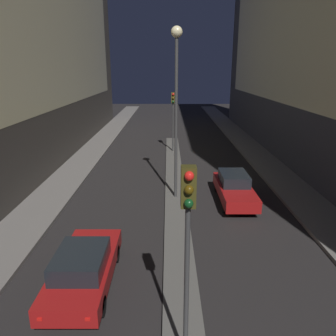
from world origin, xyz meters
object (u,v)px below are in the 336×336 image
(traffic_light_mid, at_px, (173,109))
(street_lamp, at_px, (176,82))
(traffic_light_near, at_px, (187,227))
(car_left_lane, at_px, (83,268))
(car_right_lane, at_px, (234,188))

(traffic_light_mid, bearing_deg, street_lamp, -90.00)
(traffic_light_near, relative_size, traffic_light_mid, 1.00)
(traffic_light_near, distance_m, street_lamp, 11.18)
(traffic_light_mid, xyz_separation_m, street_lamp, (0.00, -10.64, 2.61))
(traffic_light_mid, bearing_deg, car_left_lane, -99.95)
(car_right_lane, bearing_deg, traffic_light_near, -107.05)
(car_left_lane, xyz_separation_m, car_right_lane, (6.48, 7.53, 0.02))
(car_left_lane, bearing_deg, traffic_light_near, -43.14)
(traffic_light_mid, xyz_separation_m, car_right_lane, (3.24, -10.95, -3.04))
(street_lamp, bearing_deg, car_left_lane, -112.46)
(street_lamp, distance_m, car_right_lane, 6.51)
(traffic_light_mid, distance_m, car_right_lane, 11.82)
(car_left_lane, bearing_deg, car_right_lane, 49.28)
(car_left_lane, distance_m, car_right_lane, 9.94)
(traffic_light_near, xyz_separation_m, car_left_lane, (-3.24, 3.04, -3.06))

